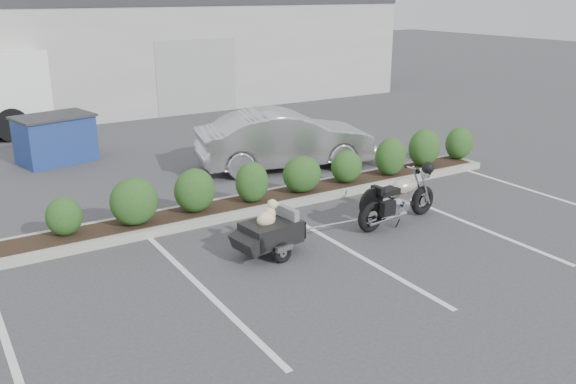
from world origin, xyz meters
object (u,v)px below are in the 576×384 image
pet_trailer (270,232)px  dumpster (55,138)px  motorcycle (399,200)px  sedan (286,139)px

pet_trailer → dumpster: size_ratio=0.80×
pet_trailer → motorcycle: bearing=-7.3°
pet_trailer → sedan: size_ratio=0.38×
motorcycle → pet_trailer: motorcycle is taller
motorcycle → dumpster: 9.13m
pet_trailer → dumpster: dumpster is taller
pet_trailer → dumpster: 8.11m
sedan → dumpster: size_ratio=2.11×
motorcycle → dumpster: size_ratio=0.99×
motorcycle → sedan: bearing=80.2°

